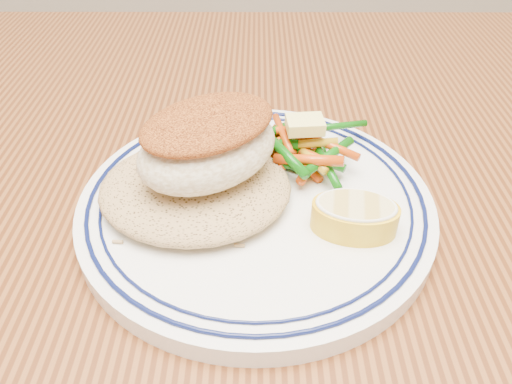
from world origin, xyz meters
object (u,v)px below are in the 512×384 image
object	(u,v)px
dining_table	(267,315)
vegetable_pile	(294,149)
plate	(256,203)
lemon_wedge	(355,215)
rice_pilaf	(195,184)
fish_fillet	(208,143)

from	to	relation	value
dining_table	vegetable_pile	bearing A→B (deg)	72.00
plate	lemon_wedge	world-z (taller)	lemon_wedge
plate	vegetable_pile	bearing A→B (deg)	54.84
plate	rice_pilaf	size ratio (longest dim) A/B	1.88
dining_table	lemon_wedge	size ratio (longest dim) A/B	24.06
dining_table	lemon_wedge	world-z (taller)	lemon_wedge
plate	vegetable_pile	world-z (taller)	vegetable_pile
vegetable_pile	lemon_wedge	world-z (taller)	vegetable_pile
rice_pilaf	fish_fillet	xyz separation A→B (m)	(0.01, 0.00, 0.03)
dining_table	vegetable_pile	distance (m)	0.14
fish_fillet	vegetable_pile	size ratio (longest dim) A/B	1.13
lemon_wedge	fish_fillet	bearing A→B (deg)	160.03
dining_table	rice_pilaf	world-z (taller)	rice_pilaf
dining_table	lemon_wedge	xyz separation A→B (m)	(0.06, -0.01, 0.12)
dining_table	lemon_wedge	distance (m)	0.14
plate	rice_pilaf	bearing A→B (deg)	-178.48
dining_table	vegetable_pile	world-z (taller)	vegetable_pile
fish_fillet	vegetable_pile	bearing A→B (deg)	32.69
fish_fillet	lemon_wedge	bearing A→B (deg)	-19.97
plate	lemon_wedge	distance (m)	0.08
plate	rice_pilaf	world-z (taller)	rice_pilaf
rice_pilaf	lemon_wedge	world-z (taller)	rice_pilaf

